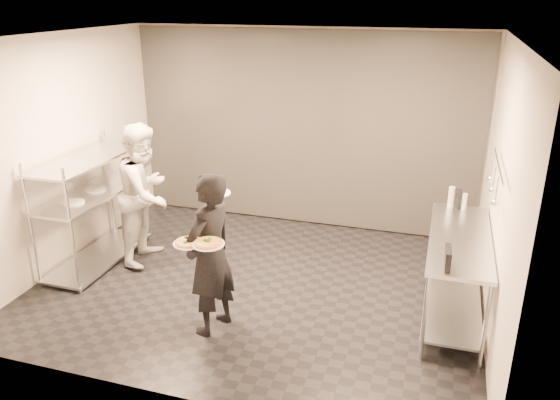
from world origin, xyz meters
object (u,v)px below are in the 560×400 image
(bottle_green, at_px, (451,197))
(prep_counter, at_px, (457,262))
(pos_monitor, at_px, (448,258))
(bottle_clear, at_px, (465,201))
(bottle_dark, at_px, (458,199))
(pass_rack, at_px, (92,204))
(waiter, at_px, (210,255))
(salad_plate, at_px, (217,191))
(chef, at_px, (146,193))
(pizza_plate_near, at_px, (189,242))
(pizza_plate_far, at_px, (208,243))

(bottle_green, bearing_deg, prep_counter, -81.97)
(pos_monitor, distance_m, bottle_clear, 1.53)
(pos_monitor, distance_m, bottle_dark, 1.52)
(pass_rack, xyz_separation_m, bottle_dark, (4.29, 0.80, 0.26))
(waiter, relative_size, bottle_green, 6.80)
(pass_rack, distance_m, salad_plate, 2.17)
(pass_rack, distance_m, chef, 0.67)
(pass_rack, distance_m, pizza_plate_near, 2.28)
(bottle_green, bearing_deg, chef, -171.56)
(prep_counter, xyz_separation_m, bottle_green, (-0.11, 0.80, 0.42))
(bottle_dark, bearing_deg, bottle_clear, 0.00)
(bottle_green, bearing_deg, salad_plate, -147.10)
(pizza_plate_far, bearing_deg, salad_plate, 104.65)
(pizza_plate_far, bearing_deg, prep_counter, 29.16)
(chef, bearing_deg, prep_counter, -96.85)
(prep_counter, relative_size, pizza_plate_far, 6.05)
(pass_rack, relative_size, chef, 0.90)
(pizza_plate_far, height_order, salad_plate, salad_plate)
(pizza_plate_far, relative_size, pos_monitor, 1.18)
(pizza_plate_near, xyz_separation_m, pizza_plate_far, (0.21, -0.02, 0.03))
(pass_rack, xyz_separation_m, prep_counter, (4.33, 0.00, -0.14))
(prep_counter, bearing_deg, chef, 175.96)
(waiter, distance_m, bottle_dark, 2.89)
(pass_rack, bearing_deg, chef, 23.91)
(pass_rack, height_order, prep_counter, pass_rack)
(prep_counter, bearing_deg, salad_plate, -164.55)
(bottle_clear, bearing_deg, prep_counter, -92.53)
(bottle_green, distance_m, bottle_dark, 0.08)
(pass_rack, height_order, waiter, waiter)
(prep_counter, bearing_deg, bottle_dark, 92.55)
(bottle_green, bearing_deg, pizza_plate_far, -135.86)
(pass_rack, relative_size, pizza_plate_far, 5.38)
(pizza_plate_near, relative_size, pos_monitor, 1.13)
(pizza_plate_far, bearing_deg, pass_rack, 149.99)
(pos_monitor, bearing_deg, waiter, -176.57)
(salad_plate, bearing_deg, bottle_green, 32.90)
(pizza_plate_near, relative_size, salad_plate, 1.05)
(prep_counter, xyz_separation_m, bottle_dark, (-0.04, 0.80, 0.41))
(pizza_plate_far, xyz_separation_m, bottle_green, (2.09, 2.03, -0.05))
(chef, relative_size, bottle_dark, 7.80)
(pass_rack, distance_m, bottle_green, 4.30)
(waiter, xyz_separation_m, chef, (-1.41, 1.23, 0.05))
(pizza_plate_near, height_order, bottle_clear, same)
(waiter, xyz_separation_m, pizza_plate_far, (0.11, -0.27, 0.26))
(pass_rack, bearing_deg, bottle_dark, 10.59)
(pos_monitor, height_order, bottle_dark, bottle_dark)
(pos_monitor, xyz_separation_m, bottle_clear, (0.16, 1.52, 0.00))
(bottle_dark, bearing_deg, prep_counter, -87.45)
(bottle_clear, bearing_deg, pos_monitor, -95.83)
(prep_counter, distance_m, pizza_plate_far, 2.57)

